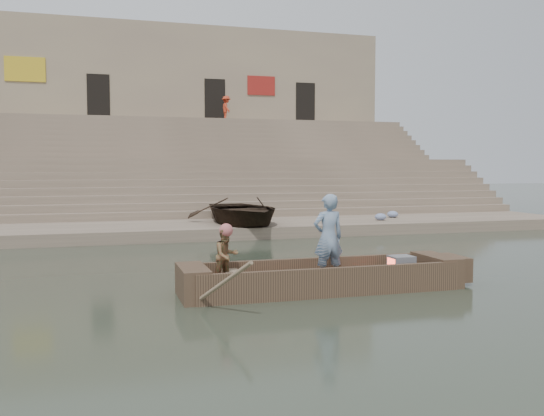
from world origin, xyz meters
name	(u,v)px	position (x,y,z in m)	size (l,w,h in m)	color
ground	(199,277)	(0.00, 0.00, 0.00)	(120.00, 120.00, 0.00)	#283125
lower_landing	(162,230)	(0.00, 8.00, 0.20)	(32.00, 4.00, 0.40)	gray
mid_landing	(145,189)	(0.00, 15.50, 1.40)	(32.00, 3.00, 2.80)	gray
upper_landing	(136,164)	(0.00, 22.50, 2.60)	(32.00, 3.00, 5.20)	gray
ghat_steps	(142,179)	(0.00, 17.19, 1.80)	(32.00, 11.00, 5.20)	gray
building_wall	(131,117)	(0.00, 26.50, 5.60)	(32.00, 5.07, 11.20)	tan
main_rowboat	(322,285)	(2.07, -2.18, 0.11)	(5.00, 1.30, 0.22)	brown
rowboat_trim	(332,275)	(2.28, -2.19, 0.31)	(6.04, 2.63, 1.75)	brown
standing_man	(328,237)	(2.15, -2.29, 1.07)	(0.62, 0.41, 1.69)	navy
rowing_man	(226,256)	(0.18, -2.07, 0.76)	(0.53, 0.41, 1.08)	#257135
television	(401,266)	(3.79, -2.18, 0.42)	(0.46, 0.42, 0.40)	slate
beached_rowboat	(242,211)	(2.78, 7.51, 0.88)	(3.30, 4.63, 0.96)	#2D2116
pedestrian	(226,109)	(5.47, 22.78, 5.97)	(0.99, 0.57, 1.54)	#B8371F
cloth_bundles	(368,217)	(7.73, 7.60, 0.53)	(3.84, 1.92, 0.26)	#3F5999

